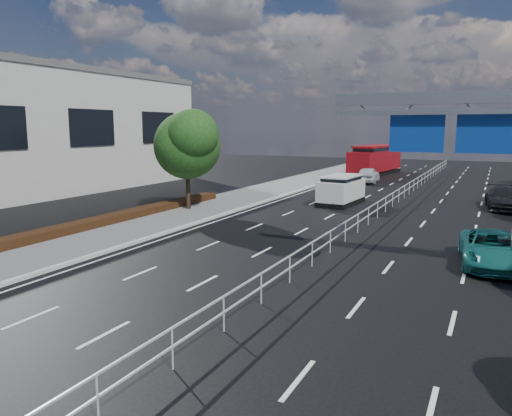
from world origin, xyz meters
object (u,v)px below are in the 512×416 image
at_px(red_bus, 375,159).
at_px(white_minivan, 341,190).
at_px(near_car_silver, 368,175).
at_px(near_car_dark, 367,169).
at_px(parked_car_dark, 504,198).
at_px(overhead_gantry, 510,125).
at_px(parked_car_teal, 492,249).

bearing_deg(red_bus, white_minivan, -76.46).
relative_size(near_car_silver, near_car_dark, 0.94).
xyz_separation_m(white_minivan, near_car_silver, (-1.57, 14.96, -0.25)).
relative_size(white_minivan, near_car_dark, 1.01).
bearing_deg(parked_car_dark, overhead_gantry, -96.43).
xyz_separation_m(near_car_dark, parked_car_teal, (13.41, -35.05, -0.11)).
bearing_deg(parked_car_teal, near_car_silver, 106.51).
height_order(white_minivan, parked_car_teal, white_minivan).
xyz_separation_m(overhead_gantry, red_bus, (-13.29, 39.20, -3.82)).
relative_size(red_bus, near_car_silver, 2.53).
bearing_deg(parked_car_dark, near_car_dark, 120.50).
bearing_deg(overhead_gantry, red_bus, 108.73).
xyz_separation_m(red_bus, near_car_silver, (1.36, -9.02, -1.00)).
distance_m(white_minivan, parked_car_dark, 10.97).
bearing_deg(near_car_dark, overhead_gantry, 107.45).
relative_size(overhead_gantry, near_car_dark, 2.08).
bearing_deg(parked_car_teal, parked_car_dark, 82.25).
bearing_deg(red_bus, near_car_dark, -92.66).
bearing_deg(overhead_gantry, parked_car_teal, 97.02).
bearing_deg(white_minivan, near_car_silver, 99.66).
bearing_deg(overhead_gantry, parked_car_dark, 89.20).
height_order(overhead_gantry, near_car_dark, overhead_gantry).
relative_size(overhead_gantry, white_minivan, 2.05).
height_order(white_minivan, near_car_silver, white_minivan).
relative_size(near_car_silver, parked_car_dark, 0.90).
distance_m(near_car_silver, near_car_dark, 7.03).
bearing_deg(near_car_dark, red_bus, -102.03).
relative_size(red_bus, parked_car_dark, 2.28).
bearing_deg(near_car_dark, parked_car_dark, 123.33).
height_order(overhead_gantry, red_bus, overhead_gantry).
bearing_deg(white_minivan, red_bus, 100.62).
bearing_deg(red_bus, parked_car_dark, -50.90).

